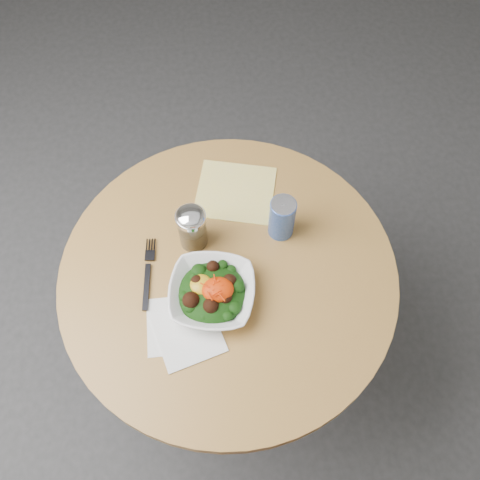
# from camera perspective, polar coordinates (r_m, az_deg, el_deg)

# --- Properties ---
(ground) EXTENTS (6.00, 6.00, 0.00)m
(ground) POSITION_cam_1_polar(r_m,az_deg,el_deg) (2.12, -0.88, -12.29)
(ground) COLOR #303033
(ground) RESTS_ON ground
(table) EXTENTS (0.90, 0.90, 0.75)m
(table) POSITION_cam_1_polar(r_m,az_deg,el_deg) (1.60, -1.14, -6.47)
(table) COLOR black
(table) RESTS_ON ground
(cloth_napkin) EXTENTS (0.26, 0.25, 0.00)m
(cloth_napkin) POSITION_cam_1_polar(r_m,az_deg,el_deg) (1.54, -0.49, 5.18)
(cloth_napkin) COLOR yellow
(cloth_napkin) RESTS_ON table
(paper_napkins) EXTENTS (0.20, 0.20, 0.00)m
(paper_napkins) POSITION_cam_1_polar(r_m,az_deg,el_deg) (1.36, -6.08, -9.46)
(paper_napkins) COLOR white
(paper_napkins) RESTS_ON table
(salad_bowl) EXTENTS (0.26, 0.26, 0.08)m
(salad_bowl) POSITION_cam_1_polar(r_m,az_deg,el_deg) (1.36, -2.99, -5.62)
(salad_bowl) COLOR white
(salad_bowl) RESTS_ON table
(fork) EXTENTS (0.04, 0.21, 0.00)m
(fork) POSITION_cam_1_polar(r_m,az_deg,el_deg) (1.43, -9.77, -3.26)
(fork) COLOR black
(fork) RESTS_ON table
(spice_shaker) EXTENTS (0.08, 0.08, 0.14)m
(spice_shaker) POSITION_cam_1_polar(r_m,az_deg,el_deg) (1.40, -5.13, 1.29)
(spice_shaker) COLOR silver
(spice_shaker) RESTS_ON table
(beverage_can) EXTENTS (0.07, 0.07, 0.13)m
(beverage_can) POSITION_cam_1_polar(r_m,az_deg,el_deg) (1.42, 4.50, 2.38)
(beverage_can) COLOR navy
(beverage_can) RESTS_ON table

